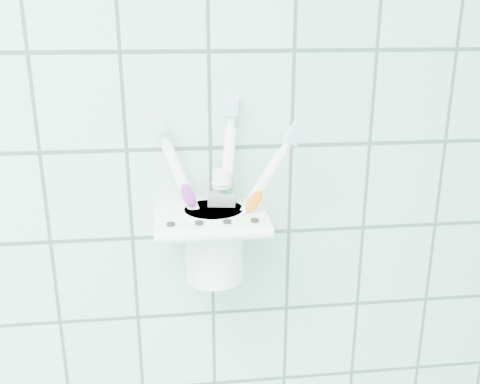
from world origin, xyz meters
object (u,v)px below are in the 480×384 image
object	(u,v)px
toothbrush_orange	(206,190)
toothpaste_tube	(220,213)
cup	(214,241)
toothbrush_blue	(219,189)
holder_bracket	(211,219)
toothbrush_pink	(220,194)

from	to	relation	value
toothbrush_orange	toothpaste_tube	world-z (taller)	toothbrush_orange
cup	toothbrush_orange	world-z (taller)	toothbrush_orange
toothbrush_blue	toothpaste_tube	bearing A→B (deg)	89.50
cup	toothbrush_blue	world-z (taller)	toothbrush_blue
toothbrush_blue	cup	bearing A→B (deg)	139.04
holder_bracket	toothpaste_tube	bearing A→B (deg)	48.57
toothbrush_pink	toothbrush_orange	bearing A→B (deg)	151.10
holder_bracket	toothbrush_pink	distance (m)	0.04
toothbrush_orange	toothbrush_blue	bearing A→B (deg)	-7.38
holder_bracket	toothpaste_tube	world-z (taller)	toothpaste_tube
holder_bracket	toothbrush_blue	size ratio (longest dim) A/B	0.61
cup	toothbrush_pink	world-z (taller)	toothbrush_pink
cup	toothbrush_blue	size ratio (longest dim) A/B	0.42
toothbrush_orange	holder_bracket	bearing A→B (deg)	11.05
toothbrush_orange	toothpaste_tube	size ratio (longest dim) A/B	1.63
toothbrush_pink	toothpaste_tube	xyz separation A→B (m)	(0.00, 0.02, -0.03)
holder_bracket	toothbrush_orange	xyz separation A→B (m)	(-0.01, -0.00, 0.04)
cup	toothpaste_tube	bearing A→B (deg)	48.15
toothbrush_pink	toothpaste_tube	size ratio (longest dim) A/B	1.62
cup	toothbrush_pink	distance (m)	0.07
holder_bracket	toothpaste_tube	distance (m)	0.02
holder_bracket	cup	xyz separation A→B (m)	(0.00, 0.00, -0.03)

